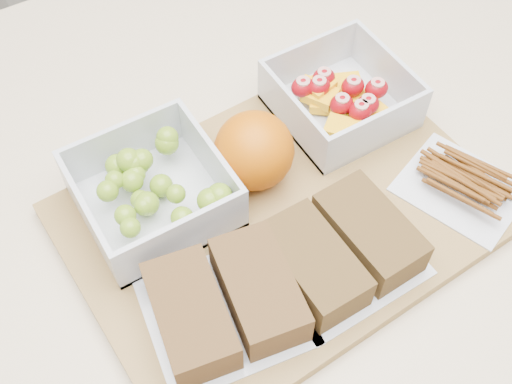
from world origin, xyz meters
TOP-DOWN VIEW (x-y plane):
  - counter at (0.00, 0.00)m, footprint 1.20×0.90m
  - cutting_board at (0.00, -0.03)m, footprint 0.43×0.32m
  - grape_container at (-0.10, 0.05)m, footprint 0.14×0.14m
  - fruit_container at (0.13, 0.05)m, footprint 0.13×0.13m
  - orange at (0.00, 0.03)m, footprint 0.08×0.08m
  - sandwich_bag_left at (-0.10, -0.10)m, footprint 0.16×0.14m
  - sandwich_bag_center at (0.02, -0.10)m, footprint 0.14×0.13m
  - pretzel_bag at (0.18, -0.10)m, footprint 0.13×0.15m

SIDE VIEW (x-z plane):
  - counter at x=0.00m, z-range 0.00..0.90m
  - cutting_board at x=0.00m, z-range 0.90..0.92m
  - pretzel_bag at x=0.18m, z-range 0.92..0.94m
  - sandwich_bag_center at x=0.02m, z-range 0.92..0.96m
  - sandwich_bag_left at x=-0.10m, z-range 0.92..0.96m
  - fruit_container at x=0.13m, z-range 0.91..0.97m
  - grape_container at x=-0.10m, z-range 0.91..0.97m
  - orange at x=0.00m, z-range 0.92..1.00m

